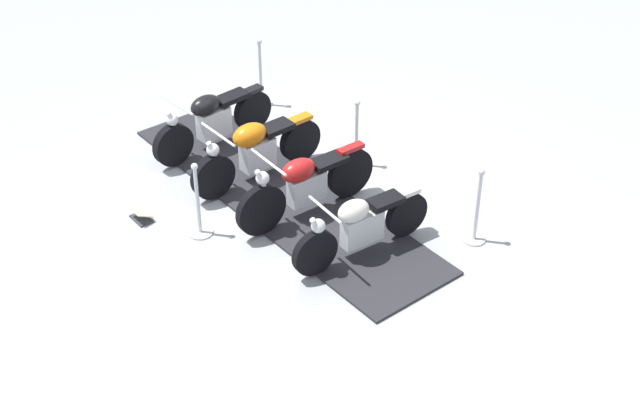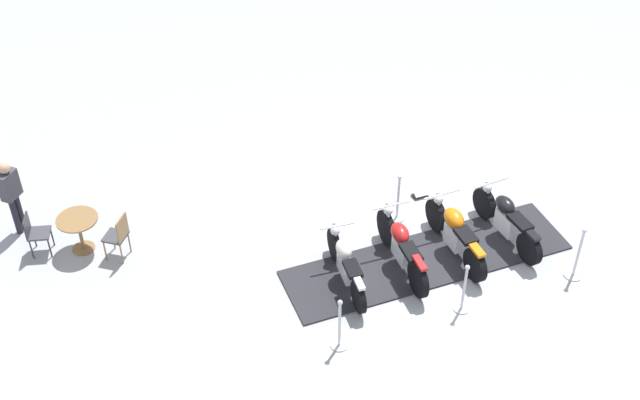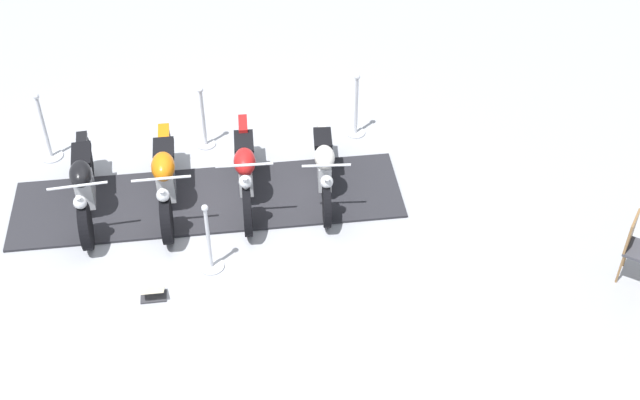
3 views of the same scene
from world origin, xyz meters
name	(u,v)px [view 1 (image 1 of 3)]	position (x,y,z in m)	size (l,w,h in m)	color
ground_plane	(282,197)	(0.00, 0.00, 0.00)	(80.00, 80.00, 0.00)	#A8AAB2
display_platform	(282,196)	(0.00, 0.00, 0.02)	(5.56, 1.45, 0.04)	#28282D
motorcycle_black	(212,120)	(-0.01, 1.68, 0.50)	(2.13, 0.77, 0.95)	black
motorcycle_copper	(256,150)	(-0.02, 0.56, 0.51)	(2.18, 0.77, 0.96)	black
motorcycle_maroon	(305,183)	(-0.04, -0.56, 0.53)	(2.19, 0.76, 1.05)	black
motorcycle_cream	(360,225)	(-0.05, -1.68, 0.48)	(2.05, 0.66, 0.91)	black
stanchion_left_front	(261,85)	(1.37, 2.35, 0.35)	(0.35, 0.35, 1.15)	silver
stanchion_left_mid	(356,142)	(1.35, -0.01, 0.37)	(0.30, 0.30, 1.07)	silver
stanchion_left_rear	(476,216)	(1.33, -2.38, 0.38)	(0.30, 0.30, 1.10)	silver
stanchion_right_mid	(199,212)	(-1.35, 0.01, 0.34)	(0.34, 0.34, 1.08)	silver
info_placard	(141,216)	(-1.80, 0.77, 0.06)	(0.23, 0.33, 0.20)	#333338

